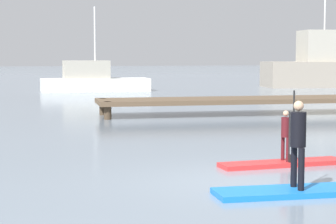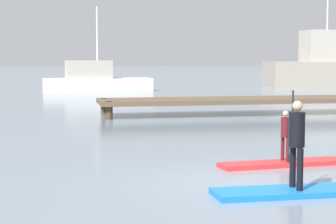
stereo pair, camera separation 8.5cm
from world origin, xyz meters
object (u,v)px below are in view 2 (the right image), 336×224
(paddleboard_far, at_px, (314,191))
(paddler_adult, at_px, (297,138))
(paddler_child_solo, at_px, (286,133))
(motor_boat_small_navy, at_px, (95,80))
(paddleboard_near, at_px, (285,163))

(paddleboard_far, bearing_deg, paddler_adult, 178.64)
(paddler_adult, bearing_deg, paddleboard_far, -1.36)
(paddler_child_solo, bearing_deg, paddler_adult, -108.11)
(paddler_child_solo, height_order, motor_boat_small_navy, motor_boat_small_navy)
(paddler_adult, relative_size, motor_boat_small_navy, 0.24)
(paddleboard_near, xyz_separation_m, motor_boat_small_navy, (-1.70, 29.16, 0.70))
(paddleboard_near, distance_m, paddler_adult, 3.06)
(paddler_child_solo, xyz_separation_m, paddleboard_far, (-0.57, -2.76, -0.68))
(paddler_adult, bearing_deg, paddleboard_near, 71.94)
(paddleboard_far, height_order, paddler_adult, paddler_adult)
(paddleboard_far, bearing_deg, paddler_child_solo, 78.41)
(paddleboard_far, relative_size, paddler_adult, 2.12)
(paddleboard_near, distance_m, paddleboard_far, 2.83)
(paddleboard_near, bearing_deg, paddler_adult, -108.06)
(motor_boat_small_navy, bearing_deg, paddleboard_near, -86.66)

